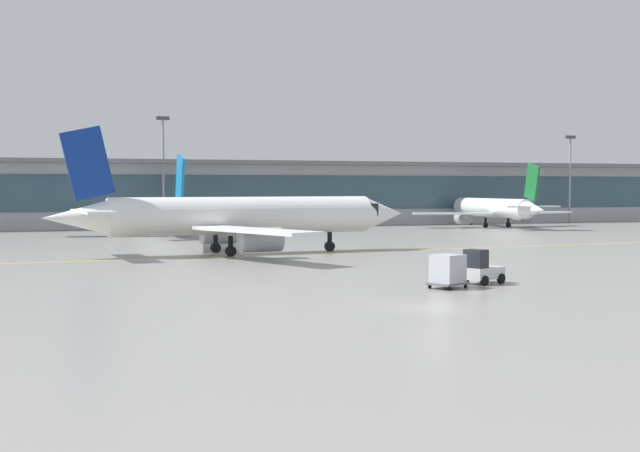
# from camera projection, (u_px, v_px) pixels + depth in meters

# --- Properties ---
(ground_plane) EXTENTS (400.00, 400.00, 0.00)m
(ground_plane) POSITION_uv_depth(u_px,v_px,m) (428.00, 308.00, 41.71)
(ground_plane) COLOR gray
(taxiway_centreline_stripe) EXTENTS (109.69, 9.00, 0.01)m
(taxiway_centreline_stripe) POSITION_uv_depth(u_px,v_px,m) (250.00, 255.00, 73.51)
(taxiway_centreline_stripe) COLOR yellow
(taxiway_centreline_stripe) RESTS_ON ground_plane
(terminal_concourse) EXTENTS (189.85, 11.00, 9.60)m
(terminal_concourse) POSITION_uv_depth(u_px,v_px,m) (155.00, 193.00, 125.60)
(terminal_concourse) COLOR #B2B7BC
(terminal_concourse) RESTS_ON ground_plane
(gate_airplane_1) EXTENTS (26.29, 28.28, 9.37)m
(gate_airplane_1) POSITION_uv_depth(u_px,v_px,m) (161.00, 212.00, 105.04)
(gate_airplane_1) COLOR silver
(gate_airplane_1) RESTS_ON ground_plane
(gate_airplane_2) EXTENTS (25.20, 27.08, 8.98)m
(gate_airplane_2) POSITION_uv_depth(u_px,v_px,m) (493.00, 208.00, 125.32)
(gate_airplane_2) COLOR white
(gate_airplane_2) RESTS_ON ground_plane
(taxiing_regional_jet) EXTENTS (32.46, 30.09, 10.75)m
(taxiing_regional_jet) POSITION_uv_depth(u_px,v_px,m) (239.00, 217.00, 75.09)
(taxiing_regional_jet) COLOR white
(taxiing_regional_jet) RESTS_ON ground_plane
(baggage_tug) EXTENTS (2.95, 2.44, 2.10)m
(baggage_tug) POSITION_uv_depth(u_px,v_px,m) (481.00, 269.00, 51.98)
(baggage_tug) COLOR silver
(baggage_tug) RESTS_ON ground_plane
(cargo_dolly_lead) EXTENTS (2.58, 2.34, 1.94)m
(cargo_dolly_lead) POSITION_uv_depth(u_px,v_px,m) (448.00, 270.00, 49.72)
(cargo_dolly_lead) COLOR #595B60
(cargo_dolly_lead) RESTS_ON ground_plane
(apron_light_mast_1) EXTENTS (1.80, 0.36, 15.47)m
(apron_light_mast_1) POSITION_uv_depth(u_px,v_px,m) (163.00, 168.00, 119.63)
(apron_light_mast_1) COLOR gray
(apron_light_mast_1) RESTS_ON ground_plane
(apron_light_mast_2) EXTENTS (1.80, 0.36, 14.06)m
(apron_light_mast_2) POSITION_uv_depth(u_px,v_px,m) (570.00, 175.00, 140.42)
(apron_light_mast_2) COLOR gray
(apron_light_mast_2) RESTS_ON ground_plane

